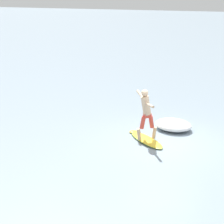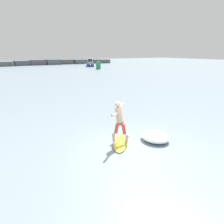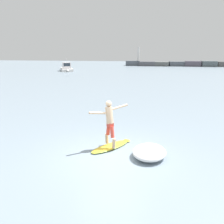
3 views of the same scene
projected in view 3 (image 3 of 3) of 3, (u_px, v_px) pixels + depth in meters
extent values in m
plane|color=gray|center=(111.00, 154.00, 8.45)|extent=(200.00, 200.00, 0.00)
cube|color=#4F545B|center=(133.00, 63.00, 68.06)|extent=(4.27, 3.16, 1.48)
cube|color=#515156|center=(147.00, 64.00, 67.21)|extent=(4.78, 4.31, 1.32)
cube|color=#565856|center=(162.00, 64.00, 66.35)|extent=(4.16, 4.69, 1.24)
cube|color=#4E5259|center=(177.00, 64.00, 65.46)|extent=(4.89, 3.37, 1.36)
cube|color=#544C57|center=(193.00, 64.00, 64.57)|extent=(4.67, 3.94, 1.52)
cube|color=#4F585A|center=(209.00, 64.00, 63.69)|extent=(4.23, 4.53, 1.57)
cylinder|color=silver|center=(138.00, 54.00, 67.02)|extent=(0.70, 0.70, 4.16)
ellipsoid|color=yellow|center=(110.00, 147.00, 9.00)|extent=(1.60, 1.86, 0.10)
ellipsoid|color=yellow|center=(127.00, 141.00, 9.62)|extent=(0.41, 0.40, 0.08)
ellipsoid|color=#339E56|center=(110.00, 147.00, 9.00)|extent=(1.62, 1.88, 0.04)
cone|color=black|center=(95.00, 155.00, 8.54)|extent=(0.07, 0.07, 0.14)
cone|color=black|center=(101.00, 155.00, 8.50)|extent=(0.07, 0.07, 0.14)
cone|color=black|center=(96.00, 152.00, 8.74)|extent=(0.07, 0.07, 0.14)
cylinder|color=#CCAA89|center=(107.00, 138.00, 9.19)|extent=(0.22, 0.22, 0.43)
cylinder|color=#D44537|center=(108.00, 130.00, 8.96)|extent=(0.26, 0.27, 0.47)
cylinder|color=#CCAA89|center=(114.00, 143.00, 8.68)|extent=(0.22, 0.22, 0.43)
cylinder|color=#D44537|center=(112.00, 132.00, 8.68)|extent=(0.26, 0.27, 0.47)
cube|color=#D44537|center=(110.00, 125.00, 8.75)|extent=(0.32, 0.33, 0.16)
cylinder|color=#CCAA89|center=(109.00, 115.00, 8.71)|extent=(0.47, 0.48, 0.72)
sphere|color=#CCAA89|center=(109.00, 104.00, 8.64)|extent=(0.25, 0.25, 0.25)
cylinder|color=#CCAA89|center=(98.00, 113.00, 8.47)|extent=(0.62, 0.53, 0.21)
cylinder|color=#CCAA89|center=(120.00, 107.00, 8.90)|extent=(0.61, 0.54, 0.20)
cube|color=white|center=(67.00, 69.00, 48.70)|extent=(5.39, 7.60, 0.56)
cone|color=white|center=(68.00, 71.00, 44.80)|extent=(1.08, 1.40, 0.56)
cube|color=black|center=(66.00, 68.00, 48.64)|extent=(5.42, 7.56, 0.08)
cube|color=silver|center=(67.00, 65.00, 47.80)|extent=(2.68, 3.02, 1.34)
cube|color=#232D38|center=(67.00, 65.00, 46.58)|extent=(1.25, 0.66, 0.67)
cylinder|color=silver|center=(66.00, 60.00, 47.50)|extent=(0.06, 0.06, 0.90)
cube|color=black|center=(65.00, 68.00, 52.23)|extent=(0.45, 0.41, 0.52)
ellipsoid|color=white|center=(149.00, 152.00, 8.16)|extent=(1.47, 1.67, 0.40)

